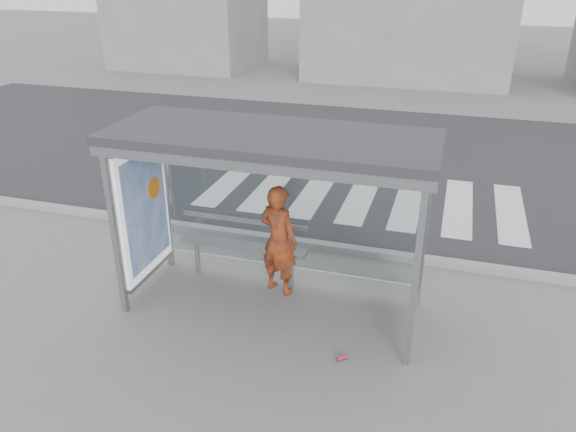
# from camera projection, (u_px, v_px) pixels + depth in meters

# --- Properties ---
(ground) EXTENTS (80.00, 80.00, 0.00)m
(ground) POSITION_uv_depth(u_px,v_px,m) (273.00, 307.00, 8.17)
(ground) COLOR slate
(ground) RESTS_ON ground
(road) EXTENTS (30.00, 10.00, 0.01)m
(road) POSITION_uv_depth(u_px,v_px,m) (359.00, 157.00, 14.25)
(road) COLOR #28272A
(road) RESTS_ON ground
(curb) EXTENTS (30.00, 0.18, 0.12)m
(curb) POSITION_uv_depth(u_px,v_px,m) (307.00, 243.00, 9.84)
(curb) COLOR gray
(curb) RESTS_ON ground
(crosswalk) EXTENTS (6.55, 3.00, 0.00)m
(crosswalk) POSITION_uv_depth(u_px,v_px,m) (361.00, 196.00, 11.95)
(crosswalk) COLOR silver
(crosswalk) RESTS_ON ground
(bus_shelter) EXTENTS (4.25, 1.65, 2.62)m
(bus_shelter) POSITION_uv_depth(u_px,v_px,m) (246.00, 175.00, 7.49)
(bus_shelter) COLOR gray
(bus_shelter) RESTS_ON ground
(building_center) EXTENTS (8.00, 5.00, 5.00)m
(building_center) POSITION_uv_depth(u_px,v_px,m) (411.00, 14.00, 22.74)
(building_center) COLOR gray
(building_center) RESTS_ON ground
(person) EXTENTS (0.73, 0.59, 1.72)m
(person) POSITION_uv_depth(u_px,v_px,m) (279.00, 240.00, 8.23)
(person) COLOR #D44213
(person) RESTS_ON ground
(bench) EXTENTS (2.00, 0.25, 1.04)m
(bench) POSITION_uv_depth(u_px,v_px,m) (243.00, 246.00, 8.60)
(bench) COLOR slate
(bench) RESTS_ON ground
(soda_can) EXTENTS (0.14, 0.14, 0.07)m
(soda_can) POSITION_uv_depth(u_px,v_px,m) (341.00, 358.00, 7.08)
(soda_can) COLOR #E74461
(soda_can) RESTS_ON ground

